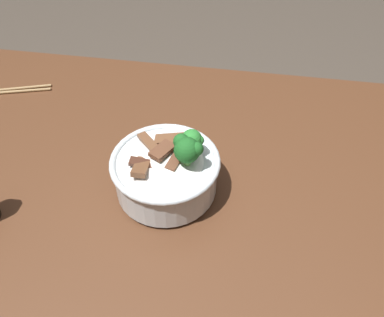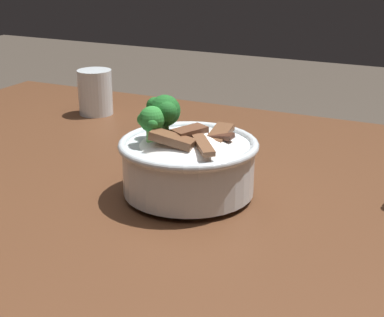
% 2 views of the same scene
% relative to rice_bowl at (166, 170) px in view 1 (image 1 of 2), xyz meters
% --- Properties ---
extents(dining_table, '(1.40, 0.93, 0.78)m').
position_rel_rice_bowl_xyz_m(dining_table, '(0.02, -0.03, -0.16)').
color(dining_table, '#56331E').
rests_on(dining_table, ground).
extents(rice_bowl, '(0.20, 0.20, 0.15)m').
position_rel_rice_bowl_xyz_m(rice_bowl, '(0.00, 0.00, 0.00)').
color(rice_bowl, silver).
rests_on(rice_bowl, dining_table).
extents(chopsticks_pair, '(0.23, 0.09, 0.01)m').
position_rel_rice_bowl_xyz_m(chopsticks_pair, '(-0.46, 0.25, -0.05)').
color(chopsticks_pair, '#9E7A4C').
rests_on(chopsticks_pair, dining_table).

